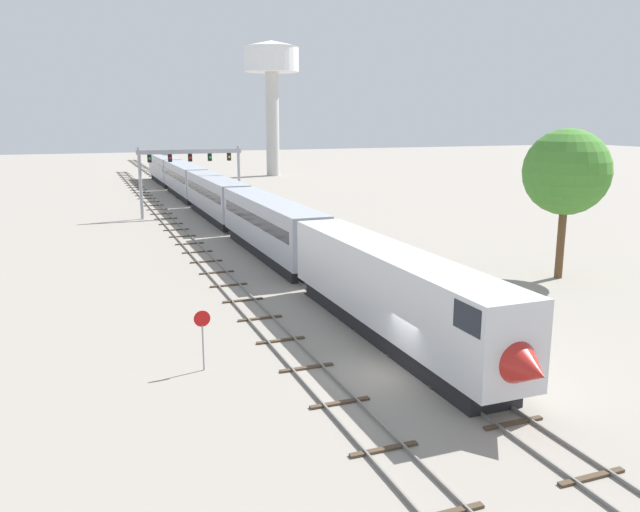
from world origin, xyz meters
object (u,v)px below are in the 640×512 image
(passenger_train, at_px, (215,196))
(stop_sign, at_px, (203,332))
(water_tower, at_px, (272,68))
(trackside_tree_left, at_px, (566,172))
(signal_gantry, at_px, (190,165))

(passenger_train, height_order, stop_sign, passenger_train)
(water_tower, distance_m, stop_sign, 103.32)
(passenger_train, relative_size, water_tower, 4.21)
(water_tower, relative_size, trackside_tree_left, 2.42)
(signal_gantry, bearing_deg, stop_sign, -99.30)
(passenger_train, xyz_separation_m, stop_sign, (-10.00, -45.07, -0.74))
(passenger_train, xyz_separation_m, water_tower, (22.54, 51.13, 18.32))
(signal_gantry, height_order, water_tower, water_tower)
(signal_gantry, xyz_separation_m, trackside_tree_left, (19.76, -39.23, 1.64))
(passenger_train, distance_m, water_tower, 58.80)
(passenger_train, bearing_deg, water_tower, 66.21)
(water_tower, bearing_deg, stop_sign, -108.69)
(stop_sign, bearing_deg, signal_gantry, 80.70)
(water_tower, bearing_deg, signal_gantry, -116.90)
(passenger_train, height_order, water_tower, water_tower)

